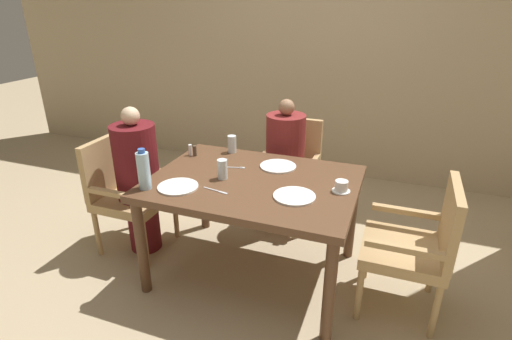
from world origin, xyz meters
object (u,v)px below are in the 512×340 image
object	(u,v)px
plate_dessert_center	(278,166)
teacup_with_saucer	(341,187)
water_bottle	(144,170)
chair_right_side	(418,243)
glass_tall_near	(232,144)
diner_in_left_chair	(139,180)
glass_tall_mid	(222,169)
chair_left_side	(125,189)
diner_in_far_chair	(285,163)
plate_main_right	(178,187)
chair_far_side	(289,166)
plate_main_left	(294,196)

from	to	relation	value
plate_dessert_center	teacup_with_saucer	bearing A→B (deg)	-26.27
plate_dessert_center	water_bottle	world-z (taller)	water_bottle
plate_dessert_center	chair_right_side	bearing A→B (deg)	-15.23
chair_right_side	glass_tall_near	bearing A→B (deg)	163.02
diner_in_left_chair	chair_right_side	distance (m)	1.98
plate_dessert_center	glass_tall_mid	bearing A→B (deg)	-132.31
glass_tall_near	plate_dessert_center	bearing A→B (deg)	-20.84
chair_left_side	diner_in_far_chair	world-z (taller)	diner_in_far_chair
teacup_with_saucer	diner_in_far_chair	bearing A→B (deg)	128.35
diner_in_left_chair	plate_main_right	size ratio (longest dim) A/B	4.48
plate_main_right	water_bottle	xyz separation A→B (m)	(-0.19, -0.08, 0.12)
diner_in_far_chair	glass_tall_near	distance (m)	0.52
plate_main_right	chair_far_side	bearing A→B (deg)	70.70
chair_left_side	glass_tall_mid	bearing A→B (deg)	-3.39
diner_in_left_chair	plate_main_left	bearing A→B (deg)	-6.76
teacup_with_saucer	glass_tall_near	distance (m)	0.99
chair_left_side	glass_tall_mid	size ratio (longest dim) A/B	6.64
teacup_with_saucer	plate_main_right	bearing A→B (deg)	-162.86
plate_main_right	teacup_with_saucer	bearing A→B (deg)	17.14
diner_in_left_chair	teacup_with_saucer	size ratio (longest dim) A/B	10.12
chair_far_side	diner_in_far_chair	distance (m)	0.16
chair_far_side	plate_main_right	xyz separation A→B (m)	(-0.41, -1.16, 0.25)
teacup_with_saucer	plate_main_left	bearing A→B (deg)	-145.61
diner_in_left_chair	teacup_with_saucer	world-z (taller)	diner_in_left_chair
diner_in_far_chair	plate_dessert_center	xyz separation A→B (m)	(0.09, -0.48, 0.17)
teacup_with_saucer	chair_left_side	bearing A→B (deg)	-179.11
chair_left_side	diner_in_left_chair	distance (m)	0.17
chair_far_side	plate_main_left	distance (m)	1.11
diner_in_left_chair	plate_main_left	size ratio (longest dim) A/B	4.48
chair_left_side	diner_in_left_chair	size ratio (longest dim) A/B	0.77
glass_tall_mid	chair_left_side	bearing A→B (deg)	176.61
plate_main_right	water_bottle	bearing A→B (deg)	-157.20
diner_in_left_chair	diner_in_far_chair	size ratio (longest dim) A/B	1.03
chair_far_side	chair_right_side	world-z (taller)	same
chair_right_side	teacup_with_saucer	xyz separation A→B (m)	(-0.49, 0.03, 0.28)
chair_right_side	teacup_with_saucer	world-z (taller)	chair_right_side
chair_far_side	glass_tall_near	bearing A→B (deg)	-126.36
water_bottle	teacup_with_saucer	bearing A→B (deg)	18.07
diner_in_far_chair	plate_dessert_center	distance (m)	0.52
plate_main_left	water_bottle	xyz separation A→B (m)	(-0.91, -0.21, 0.12)
plate_main_right	plate_main_left	bearing A→B (deg)	10.09
chair_far_side	chair_right_side	distance (m)	1.38
plate_main_left	water_bottle	size ratio (longest dim) A/B	0.97
plate_dessert_center	glass_tall_mid	world-z (taller)	glass_tall_mid
diner_in_far_chair	glass_tall_mid	xyz separation A→B (m)	(-0.20, -0.80, 0.23)
chair_far_side	diner_in_far_chair	xyz separation A→B (m)	(-0.00, -0.14, 0.08)
chair_right_side	plate_main_left	distance (m)	0.79
plate_main_right	glass_tall_mid	bearing A→B (deg)	47.41
chair_left_side	teacup_with_saucer	distance (m)	1.65
chair_far_side	teacup_with_saucer	bearing A→B (deg)	-56.35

